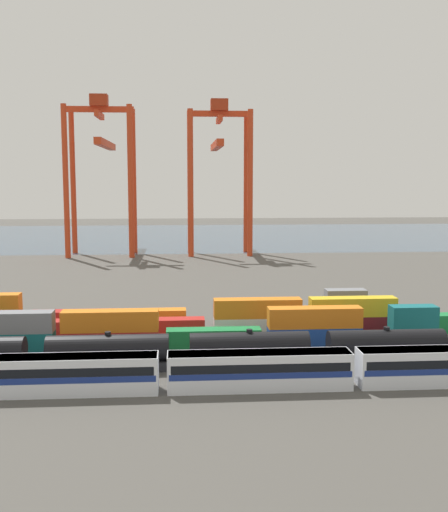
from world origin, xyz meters
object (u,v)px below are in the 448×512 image
object	(u,v)px
gantry_crane_west	(102,158)
shipping_container_22	(166,318)
shipping_container_21	(73,319)
passenger_train	(260,369)
freight_tank_row	(179,351)
gantry_crane_central	(219,161)

from	to	relation	value
gantry_crane_west	shipping_container_22	bearing A→B (deg)	-77.65
shipping_container_21	gantry_crane_west	xyz separation A→B (m)	(-6.22, 89.80, 25.94)
passenger_train	shipping_container_22	bearing A→B (deg)	110.26
shipping_container_21	shipping_container_22	distance (m)	13.44
freight_tank_row	passenger_train	bearing A→B (deg)	-41.99
shipping_container_22	gantry_crane_central	bearing A→B (deg)	81.36
passenger_train	freight_tank_row	world-z (taller)	freight_tank_row
shipping_container_21	gantry_crane_west	size ratio (longest dim) A/B	0.27
freight_tank_row	gantry_crane_west	world-z (taller)	gantry_crane_west
freight_tank_row	shipping_container_21	bearing A→B (deg)	127.10
passenger_train	shipping_container_21	distance (m)	36.65
freight_tank_row	gantry_crane_central	world-z (taller)	gantry_crane_central
gantry_crane_west	gantry_crane_central	size ratio (longest dim) A/B	1.02
passenger_train	shipping_container_21	bearing A→B (deg)	130.39
passenger_train	shipping_container_22	xyz separation A→B (m)	(-10.30, 27.91, -0.84)
gantry_crane_west	shipping_container_21	bearing A→B (deg)	-86.04
shipping_container_22	gantry_crane_west	bearing A→B (deg)	102.35
shipping_container_21	gantry_crane_west	bearing A→B (deg)	93.96
passenger_train	gantry_crane_west	bearing A→B (deg)	104.28
passenger_train	gantry_crane_central	size ratio (longest dim) A/B	1.35
shipping_container_22	shipping_container_21	bearing A→B (deg)	180.00
freight_tank_row	gantry_crane_west	bearing A→B (deg)	101.13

